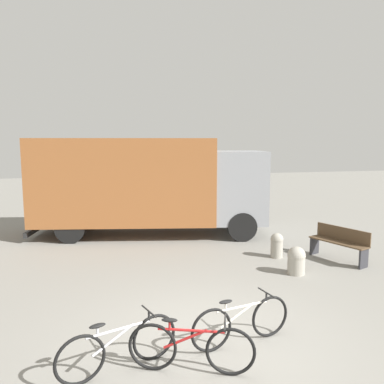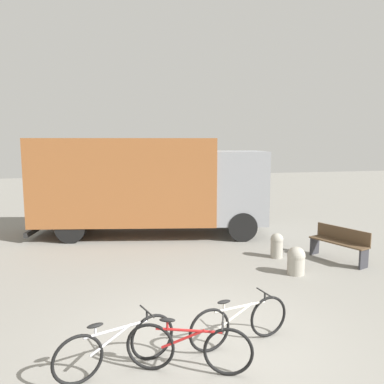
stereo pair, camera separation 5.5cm
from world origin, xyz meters
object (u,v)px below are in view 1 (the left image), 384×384
delivery_truck (147,182)px  bicycle_middle (191,348)px  park_bench (340,242)px  bollard_far_bench (277,244)px  bicycle_near (119,346)px  bicycle_far (242,322)px  bollard_near_bench (296,260)px

delivery_truck → bicycle_middle: (-0.44, -7.86, -1.42)m
delivery_truck → park_bench: (4.53, -4.08, -1.28)m
bollard_far_bench → bicycle_near: bearing=-136.8°
park_bench → bicycle_middle: bearing=107.2°
park_bench → bicycle_far: (-4.04, -3.26, -0.14)m
delivery_truck → bollard_far_bench: 4.81m
delivery_truck → bicycle_middle: delivery_truck is taller
delivery_truck → park_bench: bearing=-30.4°
delivery_truck → bicycle_far: bearing=-74.6°
delivery_truck → bicycle_far: (0.49, -7.34, -1.42)m
delivery_truck → bollard_near_bench: bearing=-46.9°
delivery_truck → bicycle_near: 7.85m
bicycle_near → bicycle_far: size_ratio=0.97×
bicycle_near → bicycle_middle: size_ratio=1.01×
bollard_near_bench → bollard_far_bench: 1.31m
bollard_near_bench → bicycle_middle: bearing=-136.9°
park_bench → bollard_near_bench: park_bench is taller
bicycle_middle → bicycle_far: size_ratio=0.96×
park_bench → bicycle_far: park_bench is taller
bollard_far_bench → bicycle_far: bearing=-123.3°
delivery_truck → bicycle_far: 7.49m
bicycle_near → bollard_near_bench: 5.14m
bicycle_middle → bollard_far_bench: bicycle_middle is taller
delivery_truck → bicycle_near: delivery_truck is taller
delivery_truck → bollard_near_bench: size_ratio=11.90×
bicycle_far → bicycle_middle: bearing=-161.6°
bollard_near_bench → bicycle_near: bearing=-146.2°
bicycle_near → bollard_far_bench: (4.43, 4.16, -0.00)m
bicycle_middle → bicycle_far: same height
bollard_near_bench → park_bench: bearing=22.0°
bicycle_far → bollard_near_bench: 3.54m
delivery_truck → bicycle_middle: size_ratio=4.83×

